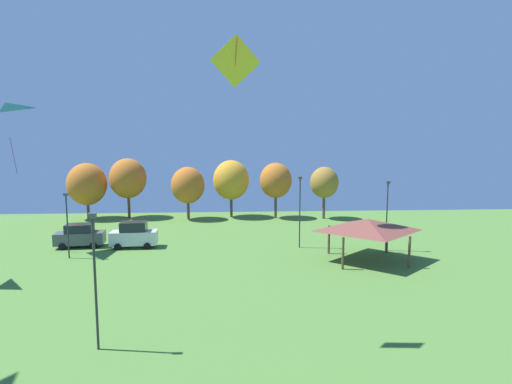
% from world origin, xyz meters
% --- Properties ---
extents(kite_flying_0, '(2.41, 0.51, 2.40)m').
position_xyz_m(kite_flying_0, '(-1.01, 21.09, 13.72)').
color(kite_flying_0, yellow).
extents(kite_flying_5, '(2.65, 3.52, 4.68)m').
position_xyz_m(kite_flying_5, '(-22.12, 39.31, 11.44)').
color(kite_flying_5, blue).
extents(parked_car_leftmost, '(4.65, 2.39, 2.26)m').
position_xyz_m(parked_car_leftmost, '(-15.93, 40.31, 1.12)').
color(parked_car_leftmost, '#4C5156').
rests_on(parked_car_leftmost, ground).
extents(parked_car_second_from_left, '(4.42, 2.11, 2.51)m').
position_xyz_m(parked_car_second_from_left, '(-10.69, 39.82, 1.23)').
color(parked_car_second_from_left, silver).
rests_on(parked_car_second_from_left, ground).
extents(park_pavilion, '(6.97, 5.99, 3.60)m').
position_xyz_m(park_pavilion, '(10.19, 34.25, 3.08)').
color(park_pavilion, brown).
rests_on(park_pavilion, ground).
extents(light_post_0, '(0.36, 0.20, 6.65)m').
position_xyz_m(light_post_0, '(-7.71, 20.29, 3.73)').
color(light_post_0, '#2D2D33').
rests_on(light_post_0, ground).
extents(light_post_1, '(0.36, 0.20, 5.71)m').
position_xyz_m(light_post_1, '(-15.47, 36.45, 3.25)').
color(light_post_1, '#2D2D33').
rests_on(light_post_1, ground).
extents(light_post_2, '(0.36, 0.20, 6.53)m').
position_xyz_m(light_post_2, '(13.07, 37.28, 3.67)').
color(light_post_2, '#2D2D33').
rests_on(light_post_2, ground).
extents(light_post_3, '(0.36, 0.20, 6.86)m').
position_xyz_m(light_post_3, '(5.20, 38.87, 3.84)').
color(light_post_3, '#2D2D33').
rests_on(light_post_3, ground).
extents(treeline_tree_0, '(5.08, 5.08, 7.47)m').
position_xyz_m(treeline_tree_0, '(-20.47, 55.48, 4.67)').
color(treeline_tree_0, brown).
rests_on(treeline_tree_0, ground).
extents(treeline_tree_1, '(4.89, 4.89, 8.07)m').
position_xyz_m(treeline_tree_1, '(-15.25, 56.09, 5.37)').
color(treeline_tree_1, brown).
rests_on(treeline_tree_1, ground).
extents(treeline_tree_2, '(4.40, 4.40, 6.98)m').
position_xyz_m(treeline_tree_2, '(-7.07, 54.40, 4.55)').
color(treeline_tree_2, brown).
rests_on(treeline_tree_2, ground).
extents(treeline_tree_3, '(4.88, 4.88, 7.80)m').
position_xyz_m(treeline_tree_3, '(-1.37, 55.77, 5.10)').
color(treeline_tree_3, brown).
rests_on(treeline_tree_3, ground).
extents(treeline_tree_4, '(4.30, 4.30, 7.47)m').
position_xyz_m(treeline_tree_4, '(4.62, 54.79, 5.09)').
color(treeline_tree_4, brown).
rests_on(treeline_tree_4, ground).
extents(treeline_tree_5, '(3.77, 3.77, 6.95)m').
position_xyz_m(treeline_tree_5, '(11.03, 53.92, 4.85)').
color(treeline_tree_5, brown).
rests_on(treeline_tree_5, ground).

